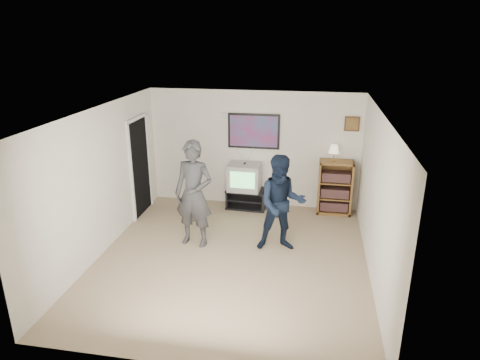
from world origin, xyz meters
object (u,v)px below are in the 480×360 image
(bookshelf, at_px, (335,187))
(person_tall, at_px, (194,194))
(crt_television, at_px, (245,177))
(media_stand, at_px, (247,198))
(person_short, at_px, (282,204))

(bookshelf, relative_size, person_tall, 0.59)
(crt_television, xyz_separation_m, bookshelf, (1.90, 0.05, -0.14))
(bookshelf, bearing_deg, media_stand, -178.46)
(bookshelf, distance_m, person_tall, 3.13)
(bookshelf, bearing_deg, person_short, -118.94)
(person_tall, bearing_deg, crt_television, 79.44)
(crt_television, distance_m, bookshelf, 1.91)
(crt_television, relative_size, person_short, 0.39)
(crt_television, bearing_deg, media_stand, 1.56)
(media_stand, bearing_deg, crt_television, -177.46)
(media_stand, xyz_separation_m, bookshelf, (1.86, 0.05, 0.36))
(crt_television, distance_m, person_tall, 1.90)
(media_stand, height_order, crt_television, crt_television)
(crt_television, relative_size, person_tall, 0.35)
(crt_television, height_order, person_tall, person_tall)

